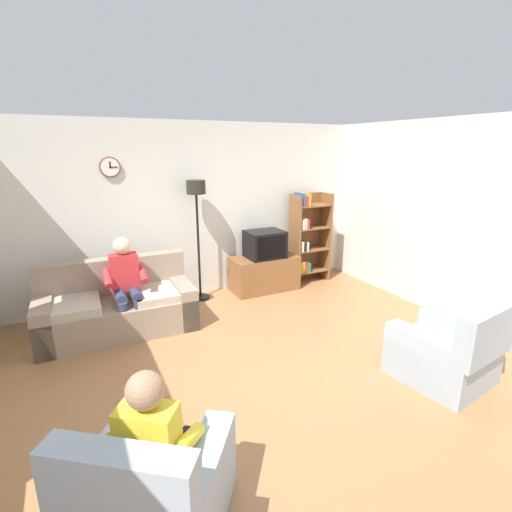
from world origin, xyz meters
name	(u,v)px	position (x,y,z in m)	size (l,w,h in m)	color
ground_plane	(278,372)	(0.00, 0.00, 0.00)	(12.00, 12.00, 0.00)	#9E6B42
back_wall_assembly	(195,211)	(0.00, 2.66, 1.35)	(6.20, 0.17, 2.70)	silver
right_wall	(471,224)	(2.86, 0.00, 1.35)	(0.12, 5.80, 2.70)	silver
couch	(118,308)	(-1.38, 1.77, 0.31)	(1.92, 0.92, 0.90)	gray
tv_stand	(264,273)	(1.02, 2.25, 0.28)	(1.10, 0.56, 0.57)	brown
tv	(265,244)	(1.02, 2.23, 0.79)	(0.60, 0.49, 0.44)	black
bookshelf	(307,237)	(1.90, 2.33, 0.80)	(0.68, 0.36, 1.58)	brown
floor_lamp	(197,207)	(-0.07, 2.35, 1.45)	(0.28, 0.28, 1.85)	black
armchair_near_window	(154,493)	(-1.54, -1.19, 0.29)	(1.17, 1.18, 0.90)	#9EADBC
armchair_near_bookshelf	(446,354)	(1.46, -0.88, 0.29)	(0.92, 0.98, 0.90)	#9EADBC
person_on_couch	(126,281)	(-1.25, 1.66, 0.70)	(0.52, 0.54, 1.24)	red
person_in_left_armchair	(157,440)	(-1.49, -1.12, 0.60)	(0.62, 0.64, 1.12)	yellow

